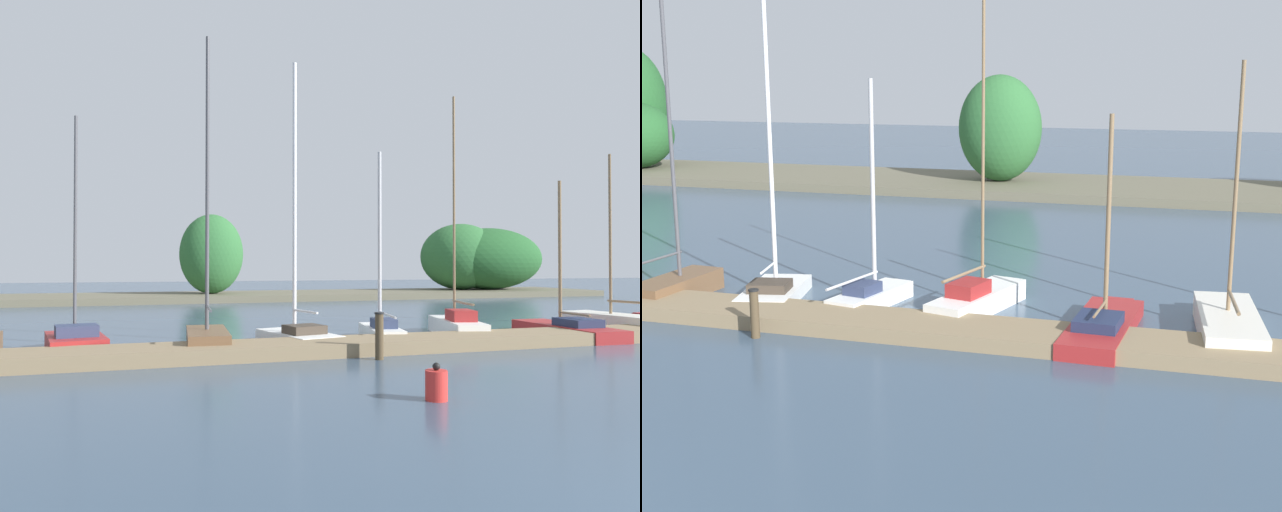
{
  "view_description": "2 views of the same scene",
  "coord_description": "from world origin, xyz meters",
  "views": [
    {
      "loc": [
        -5.98,
        -3.06,
        2.3
      ],
      "look_at": [
        -0.55,
        14.09,
        2.58
      ],
      "focal_mm": 32.63,
      "sensor_mm": 36.0,
      "label": 1
    },
    {
      "loc": [
        9.83,
        -7.31,
        6.13
      ],
      "look_at": [
        3.69,
        13.01,
        1.54
      ],
      "focal_mm": 49.83,
      "sensor_mm": 36.0,
      "label": 2
    }
  ],
  "objects": [
    {
      "name": "sailboat_5",
      "position": [
        1.15,
        13.33,
        0.39
      ],
      "size": [
        1.43,
        3.45,
        5.8
      ],
      "rotation": [
        0.0,
        0.0,
        1.37
      ],
      "color": "white",
      "rests_on": "ground"
    },
    {
      "name": "dock_pier",
      "position": [
        0.0,
        11.28,
        0.17
      ],
      "size": [
        30.68,
        1.8,
        0.35
      ],
      "color": "#847051",
      "rests_on": "ground"
    },
    {
      "name": "sailboat_6",
      "position": [
        3.95,
        13.64,
        0.4
      ],
      "size": [
        1.79,
        3.85,
        7.87
      ],
      "rotation": [
        0.0,
        0.0,
        1.33
      ],
      "color": "white",
      "rests_on": "ground"
    },
    {
      "name": "sailboat_3",
      "position": [
        -4.18,
        12.65,
        0.47
      ],
      "size": [
        1.23,
        3.34,
        8.47
      ],
      "rotation": [
        0.0,
        0.0,
        1.5
      ],
      "color": "brown",
      "rests_on": "ground"
    },
    {
      "name": "sailboat_8",
      "position": [
        10.01,
        13.29,
        0.34
      ],
      "size": [
        1.73,
        4.33,
        6.23
      ],
      "rotation": [
        0.0,
        0.0,
        1.68
      ],
      "color": "silver",
      "rests_on": "ground"
    },
    {
      "name": "far_shore",
      "position": [
        4.0,
        36.21,
        2.44
      ],
      "size": [
        54.57,
        8.0,
        7.17
      ],
      "color": "#66604C",
      "rests_on": "ground"
    },
    {
      "name": "mooring_piling_1",
      "position": [
        -0.34,
        9.98,
        0.58
      ],
      "size": [
        0.23,
        0.23,
        1.15
      ],
      "color": "#4C3D28",
      "rests_on": "ground"
    },
    {
      "name": "sailboat_7",
      "position": [
        7.25,
        12.51,
        0.28
      ],
      "size": [
        1.49,
        4.52,
        5.07
      ],
      "rotation": [
        0.0,
        0.0,
        1.53
      ],
      "color": "maroon",
      "rests_on": "ground"
    },
    {
      "name": "sailboat_4",
      "position": [
        -1.56,
        13.15,
        0.44
      ],
      "size": [
        1.98,
        3.33,
        8.22
      ],
      "rotation": [
        0.0,
        0.0,
        1.8
      ],
      "color": "white",
      "rests_on": "ground"
    }
  ]
}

